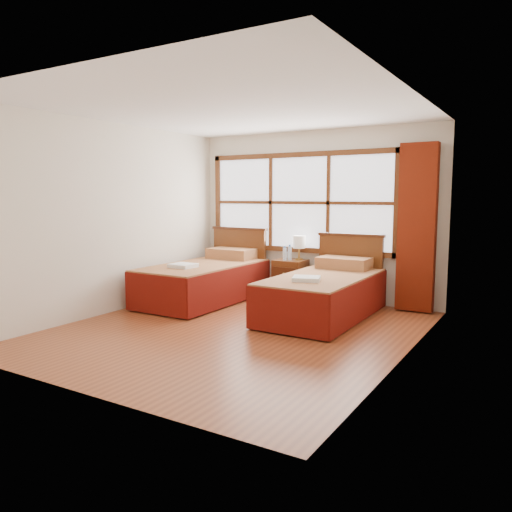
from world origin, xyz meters
The scene contains 15 objects.
floor centered at (0.00, 0.00, 0.00)m, with size 4.50×4.50×0.00m, color brown.
ceiling centered at (0.00, 0.00, 2.60)m, with size 4.50×4.50×0.00m, color white.
wall_back centered at (0.00, 2.25, 1.30)m, with size 4.00×4.00×0.00m, color silver.
wall_left centered at (-2.00, 0.00, 1.30)m, with size 4.50×4.50×0.00m, color silver.
wall_right centered at (2.00, 0.00, 1.30)m, with size 4.50×4.50×0.00m, color silver.
window centered at (-0.25, 2.21, 1.50)m, with size 3.16×0.06×1.56m.
curtain centered at (1.60, 2.11, 1.17)m, with size 0.50×0.16×2.30m, color maroon.
bed_left centered at (-1.32, 1.20, 0.33)m, with size 1.11×2.15×1.08m.
bed_right centered at (0.64, 1.20, 0.32)m, with size 1.08×2.10×1.05m.
nightstand centered at (-0.28, 1.99, 0.31)m, with size 0.46×0.46×0.62m.
towels_left centered at (-1.36, 0.70, 0.61)m, with size 0.35×0.31×0.05m.
towels_right centered at (0.62, 0.67, 0.59)m, with size 0.41×0.39×0.05m.
lamp centered at (-0.18, 2.08, 0.88)m, with size 0.19×0.19×0.38m.
bottle_near centered at (-0.33, 1.90, 0.72)m, with size 0.06×0.06×0.22m.
bottle_far centered at (-0.28, 1.96, 0.73)m, with size 0.06×0.06×0.24m.
Camera 1 is at (3.22, -4.88, 1.61)m, focal length 35.00 mm.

